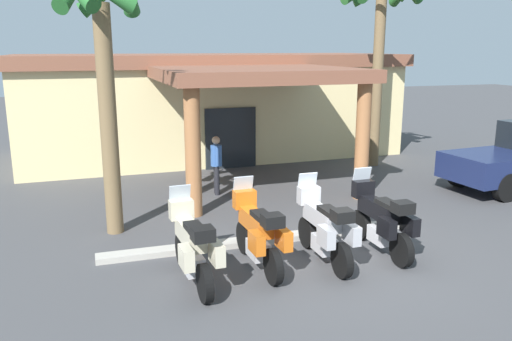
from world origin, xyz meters
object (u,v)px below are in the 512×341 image
object	(u,v)px
motel_building	(212,103)
motorcycle_silver	(325,228)
motorcycle_black	(382,220)
palm_tree_roadside	(103,56)
motorcycle_orange	(258,233)
palm_tree_near_portico	(380,24)
motorcycle_cream	(193,246)
pedestrian	(216,161)

from	to	relation	value
motel_building	motorcycle_silver	distance (m)	11.14
motorcycle_black	motorcycle_silver	bearing A→B (deg)	93.50
motel_building	palm_tree_roadside	distance (m)	9.29
motorcycle_orange	palm_tree_near_portico	distance (m)	10.68
motorcycle_silver	motorcycle_black	bearing A→B (deg)	-86.52
motorcycle_black	motorcycle_cream	bearing A→B (deg)	93.09
motorcycle_cream	pedestrian	world-z (taller)	pedestrian
motorcycle_orange	palm_tree_roadside	size ratio (longest dim) A/B	0.39
motorcycle_orange	pedestrian	xyz separation A→B (m)	(0.46, 5.23, 0.27)
motorcycle_orange	palm_tree_roadside	xyz separation A→B (m)	(-2.51, 2.87, 3.23)
palm_tree_near_portico	palm_tree_roadside	distance (m)	10.21
pedestrian	palm_tree_roadside	xyz separation A→B (m)	(-2.97, -2.36, 2.96)
motorcycle_silver	pedestrian	bearing A→B (deg)	8.55
motorcycle_black	motel_building	bearing A→B (deg)	4.48
motorcycle_cream	motorcycle_orange	xyz separation A→B (m)	(1.31, 0.28, 0.00)
motorcycle_orange	motorcycle_silver	xyz separation A→B (m)	(1.31, -0.13, 0.00)
motel_building	motorcycle_orange	size ratio (longest dim) A/B	6.52
motorcycle_cream	pedestrian	size ratio (longest dim) A/B	1.32
motorcycle_silver	palm_tree_near_portico	world-z (taller)	palm_tree_near_portico
motel_building	motorcycle_cream	world-z (taller)	motel_building
motorcycle_cream	palm_tree_near_portico	xyz separation A→B (m)	(7.99, 7.50, 4.18)
pedestrian	palm_tree_near_portico	xyz separation A→B (m)	(6.21, 1.99, 3.91)
motel_building	palm_tree_roadside	size ratio (longest dim) A/B	2.52
motel_building	motorcycle_orange	distance (m)	11.13
motorcycle_black	palm_tree_roadside	bearing A→B (deg)	60.07
motorcycle_cream	pedestrian	bearing A→B (deg)	-21.40
motorcycle_orange	motorcycle_black	size ratio (longest dim) A/B	1.00
motorcycle_orange	motel_building	bearing A→B (deg)	-11.36
pedestrian	palm_tree_near_portico	bearing A→B (deg)	-156.14
motorcycle_orange	motorcycle_silver	distance (m)	1.32
motorcycle_cream	palm_tree_roadside	xyz separation A→B (m)	(-1.20, 3.15, 3.23)
motorcycle_silver	palm_tree_near_portico	size ratio (longest dim) A/B	0.33
motorcycle_cream	palm_tree_roadside	size ratio (longest dim) A/B	0.39
pedestrian	palm_tree_near_portico	distance (m)	7.60
motorcycle_silver	palm_tree_roadside	bearing A→B (deg)	51.48
motel_building	palm_tree_near_portico	xyz separation A→B (m)	(5.00, -3.71, 2.89)
palm_tree_near_portico	motorcycle_black	bearing A→B (deg)	-119.21
motorcycle_black	palm_tree_near_portico	bearing A→B (deg)	-29.62
pedestrian	palm_tree_roadside	world-z (taller)	palm_tree_roadside
motel_building	pedestrian	size ratio (longest dim) A/B	8.59
motel_building	motorcycle_silver	world-z (taller)	motel_building
palm_tree_near_portico	palm_tree_roadside	xyz separation A→B (m)	(-9.19, -4.35, -0.95)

